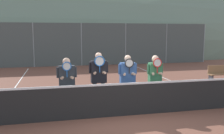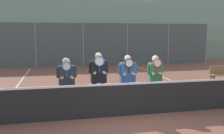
{
  "view_description": "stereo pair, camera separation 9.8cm",
  "coord_description": "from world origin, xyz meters",
  "px_view_note": "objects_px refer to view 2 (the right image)",
  "views": [
    {
      "loc": [
        -2.02,
        -6.81,
        2.42
      ],
      "look_at": [
        -0.21,
        0.91,
        1.34
      ],
      "focal_mm": 40.0,
      "sensor_mm": 36.0,
      "label": 1
    },
    {
      "loc": [
        -1.93,
        -6.83,
        2.42
      ],
      "look_at": [
        -0.21,
        0.91,
        1.34
      ],
      "focal_mm": 40.0,
      "sensor_mm": 36.0,
      "label": 2
    }
  ],
  "objects_px": {
    "player_rightmost": "(155,77)",
    "car_far_left": "(0,53)",
    "car_center": "(120,50)",
    "player_leftmost": "(67,80)",
    "car_far_right": "(216,48)",
    "player_center_right": "(128,77)",
    "car_left_of_center": "(64,51)",
    "car_right_of_center": "(171,49)",
    "player_center_left": "(99,76)"
  },
  "relations": [
    {
      "from": "car_left_of_center",
      "to": "player_rightmost",
      "type": "bearing_deg",
      "value": -79.75
    },
    {
      "from": "player_leftmost",
      "to": "car_center",
      "type": "distance_m",
      "value": 14.76
    },
    {
      "from": "player_center_left",
      "to": "player_center_right",
      "type": "height_order",
      "value": "player_center_left"
    },
    {
      "from": "player_leftmost",
      "to": "player_center_left",
      "type": "xyz_separation_m",
      "value": [
        1.0,
        0.15,
        0.07
      ]
    },
    {
      "from": "car_far_left",
      "to": "car_center",
      "type": "relative_size",
      "value": 1.11
    },
    {
      "from": "car_center",
      "to": "car_right_of_center",
      "type": "bearing_deg",
      "value": 0.85
    },
    {
      "from": "player_center_right",
      "to": "car_center",
      "type": "xyz_separation_m",
      "value": [
        3.22,
        13.78,
        -0.09
      ]
    },
    {
      "from": "player_leftmost",
      "to": "player_center_right",
      "type": "distance_m",
      "value": 1.91
    },
    {
      "from": "car_center",
      "to": "player_leftmost",
      "type": "bearing_deg",
      "value": -110.37
    },
    {
      "from": "player_center_right",
      "to": "car_far_right",
      "type": "relative_size",
      "value": 0.43
    },
    {
      "from": "player_rightmost",
      "to": "car_center",
      "type": "distance_m",
      "value": 13.99
    },
    {
      "from": "car_far_left",
      "to": "player_center_right",
      "type": "bearing_deg",
      "value": -64.43
    },
    {
      "from": "car_far_left",
      "to": "car_far_right",
      "type": "relative_size",
      "value": 1.15
    },
    {
      "from": "car_far_left",
      "to": "car_right_of_center",
      "type": "xyz_separation_m",
      "value": [
        14.78,
        0.09,
        0.06
      ]
    },
    {
      "from": "player_leftmost",
      "to": "car_right_of_center",
      "type": "relative_size",
      "value": 0.36
    },
    {
      "from": "player_leftmost",
      "to": "car_far_right",
      "type": "xyz_separation_m",
      "value": [
        15.01,
        14.2,
        -0.07
      ]
    },
    {
      "from": "car_left_of_center",
      "to": "player_leftmost",
      "type": "bearing_deg",
      "value": -91.42
    },
    {
      "from": "player_center_right",
      "to": "car_far_left",
      "type": "relative_size",
      "value": 0.38
    },
    {
      "from": "player_leftmost",
      "to": "car_far_left",
      "type": "xyz_separation_m",
      "value": [
        -4.67,
        13.82,
        -0.14
      ]
    },
    {
      "from": "car_left_of_center",
      "to": "car_right_of_center",
      "type": "bearing_deg",
      "value": 0.51
    },
    {
      "from": "player_rightmost",
      "to": "car_center",
      "type": "relative_size",
      "value": 0.41
    },
    {
      "from": "car_far_left",
      "to": "car_left_of_center",
      "type": "relative_size",
      "value": 1.06
    },
    {
      "from": "player_center_right",
      "to": "car_right_of_center",
      "type": "distance_m",
      "value": 16.1
    },
    {
      "from": "player_rightmost",
      "to": "car_far_left",
      "type": "distance_m",
      "value": 15.7
    },
    {
      "from": "player_center_right",
      "to": "car_center",
      "type": "bearing_deg",
      "value": 76.83
    },
    {
      "from": "car_right_of_center",
      "to": "car_far_right",
      "type": "height_order",
      "value": "car_far_right"
    },
    {
      "from": "player_center_left",
      "to": "car_far_right",
      "type": "bearing_deg",
      "value": 45.07
    },
    {
      "from": "player_center_right",
      "to": "car_far_left",
      "type": "xyz_separation_m",
      "value": [
        -6.58,
        13.76,
        -0.15
      ]
    },
    {
      "from": "car_center",
      "to": "player_rightmost",
      "type": "bearing_deg",
      "value": -99.46
    },
    {
      "from": "player_center_left",
      "to": "car_far_right",
      "type": "relative_size",
      "value": 0.45
    },
    {
      "from": "player_rightmost",
      "to": "car_right_of_center",
      "type": "relative_size",
      "value": 0.36
    },
    {
      "from": "car_left_of_center",
      "to": "player_center_right",
      "type": "bearing_deg",
      "value": -83.5
    },
    {
      "from": "car_far_right",
      "to": "player_rightmost",
      "type": "bearing_deg",
      "value": -130.67
    },
    {
      "from": "car_center",
      "to": "player_center_right",
      "type": "bearing_deg",
      "value": -103.17
    },
    {
      "from": "player_center_right",
      "to": "player_rightmost",
      "type": "height_order",
      "value": "player_center_right"
    },
    {
      "from": "player_center_right",
      "to": "car_left_of_center",
      "type": "height_order",
      "value": "car_left_of_center"
    },
    {
      "from": "car_left_of_center",
      "to": "car_far_right",
      "type": "xyz_separation_m",
      "value": [
        14.67,
        0.38,
        0.06
      ]
    },
    {
      "from": "player_center_left",
      "to": "player_center_right",
      "type": "relative_size",
      "value": 1.05
    },
    {
      "from": "car_center",
      "to": "car_far_right",
      "type": "bearing_deg",
      "value": 2.14
    },
    {
      "from": "player_center_right",
      "to": "car_far_right",
      "type": "height_order",
      "value": "car_far_right"
    },
    {
      "from": "car_far_left",
      "to": "car_right_of_center",
      "type": "bearing_deg",
      "value": 0.35
    },
    {
      "from": "player_center_left",
      "to": "car_right_of_center",
      "type": "relative_size",
      "value": 0.39
    },
    {
      "from": "player_leftmost",
      "to": "car_right_of_center",
      "type": "bearing_deg",
      "value": 53.99
    },
    {
      "from": "player_leftmost",
      "to": "car_left_of_center",
      "type": "distance_m",
      "value": 13.83
    },
    {
      "from": "player_leftmost",
      "to": "car_center",
      "type": "height_order",
      "value": "car_center"
    },
    {
      "from": "player_center_left",
      "to": "car_center",
      "type": "height_order",
      "value": "car_center"
    },
    {
      "from": "car_far_right",
      "to": "car_far_left",
      "type": "bearing_deg",
      "value": -178.88
    },
    {
      "from": "player_center_right",
      "to": "car_far_left",
      "type": "height_order",
      "value": "player_center_right"
    },
    {
      "from": "player_rightmost",
      "to": "car_far_left",
      "type": "bearing_deg",
      "value": 118.58
    },
    {
      "from": "player_leftmost",
      "to": "car_far_left",
      "type": "relative_size",
      "value": 0.37
    }
  ]
}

